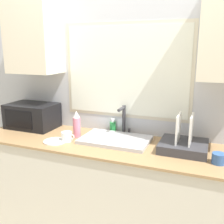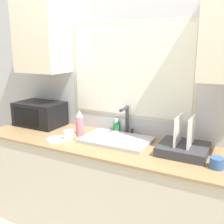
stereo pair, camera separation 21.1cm
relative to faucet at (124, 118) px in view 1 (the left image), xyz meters
The scene contains 11 objects.
countertop 0.66m from the faucet, 91.57° to the right, with size 2.48×0.66×0.89m.
wall_back 0.34m from the faucet, 97.29° to the left, with size 6.00×0.38×2.60m.
sink_basin 0.25m from the faucet, 91.18° to the right, with size 0.58×0.38×0.03m.
faucet is the anchor object (origin of this frame).
microwave 0.94m from the faucet, behind, with size 0.48×0.33×0.24m.
dish_rack 0.61m from the faucet, 19.76° to the right, with size 0.36×0.34×0.29m.
spray_bottle 0.43m from the faucet, 149.48° to the right, with size 0.07×0.07×0.24m.
soap_bottle 0.16m from the faucet, 168.48° to the left, with size 0.06×0.06×0.14m.
mug_near_sink 0.54m from the faucet, 138.00° to the right, with size 0.12×0.09×0.08m.
mug_by_rack 0.90m from the faucet, 23.51° to the right, with size 0.12×0.09×0.08m.
small_plate 0.65m from the faucet, 139.75° to the right, with size 0.19×0.19×0.01m.
Camera 1 is at (0.76, -1.63, 1.67)m, focal length 42.00 mm.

